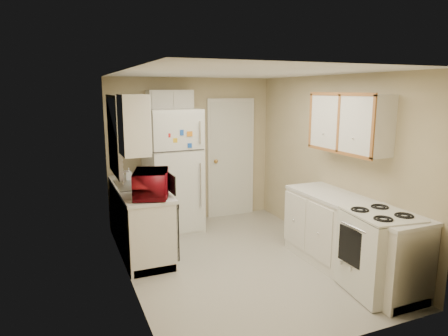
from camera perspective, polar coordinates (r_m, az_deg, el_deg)
name	(u,v)px	position (r m, az deg, el deg)	size (l,w,h in m)	color
floor	(239,261)	(5.37, 2.12, -13.11)	(3.80, 3.80, 0.00)	#BAB7AB
ceiling	(240,73)	(4.90, 2.32, 13.43)	(3.80, 3.80, 0.00)	white
wall_left	(126,181)	(4.60, -13.83, -1.78)	(3.80, 3.80, 0.00)	tan
wall_right	(331,163)	(5.72, 15.04, 0.65)	(3.80, 3.80, 0.00)	tan
wall_back	(192,150)	(6.74, -4.61, 2.52)	(2.80, 2.80, 0.00)	tan
wall_front	(337,214)	(3.42, 15.83, -6.29)	(2.80, 2.80, 0.00)	tan
left_counter	(140,218)	(5.70, -11.93, -7.03)	(0.60, 1.80, 0.90)	silver
dishwasher	(172,226)	(5.19, -7.49, -8.23)	(0.03, 0.58, 0.72)	black
sink	(137,187)	(5.73, -12.38, -2.69)	(0.54, 0.74, 0.16)	gray
microwave	(151,185)	(4.99, -10.33, -2.41)	(0.33, 0.59, 0.40)	maroon
soap_bottle	(129,174)	(5.98, -13.43, -0.79)	(0.08, 0.08, 0.18)	silver
window_blinds	(115,135)	(5.56, -15.33, 4.52)	(0.10, 0.98, 1.08)	silver
upper_cabinet_left	(134,125)	(4.75, -12.79, 6.00)	(0.30, 0.45, 0.70)	silver
refrigerator	(172,170)	(6.30, -7.37, -0.36)	(0.79, 0.77, 1.92)	silver
cabinet_over_fridge	(170,103)	(6.41, -7.74, 9.20)	(0.70, 0.30, 0.40)	silver
interior_door	(231,159)	(6.98, 0.98, 1.35)	(0.86, 0.06, 2.08)	silver
right_counter	(349,237)	(5.13, 17.44, -9.37)	(0.60, 2.00, 0.90)	silver
stove	(378,254)	(4.72, 21.16, -11.45)	(0.60, 0.74, 0.90)	silver
upper_cabinet_right	(349,123)	(5.17, 17.44, 6.16)	(0.30, 1.20, 0.70)	silver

